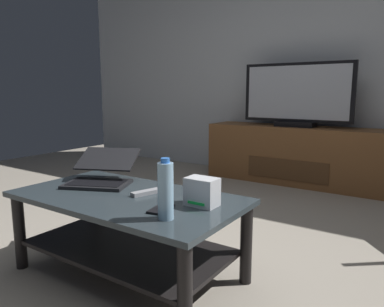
{
  "coord_description": "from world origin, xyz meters",
  "views": [
    {
      "loc": [
        1.14,
        -1.49,
        0.95
      ],
      "look_at": [
        -0.04,
        0.29,
        0.58
      ],
      "focal_mm": 33.63,
      "sensor_mm": 36.0,
      "label": 1
    }
  ],
  "objects_px": {
    "coffee_table": "(128,220)",
    "laptop": "(102,173)",
    "cell_phone": "(161,209)",
    "television": "(297,96)",
    "tv_remote": "(146,192)",
    "media_cabinet": "(294,155)",
    "water_bottle_near": "(166,190)",
    "router_box": "(202,192)"
  },
  "relations": [
    {
      "from": "media_cabinet",
      "to": "cell_phone",
      "type": "relative_size",
      "value": 13.11
    },
    {
      "from": "laptop",
      "to": "television",
      "type": "bearing_deg",
      "value": 80.52
    },
    {
      "from": "media_cabinet",
      "to": "water_bottle_near",
      "type": "relative_size",
      "value": 7.18
    },
    {
      "from": "cell_phone",
      "to": "laptop",
      "type": "bearing_deg",
      "value": 152.42
    },
    {
      "from": "laptop",
      "to": "media_cabinet",
      "type": "bearing_deg",
      "value": 80.61
    },
    {
      "from": "router_box",
      "to": "tv_remote",
      "type": "xyz_separation_m",
      "value": [
        -0.34,
        -0.0,
        -0.06
      ]
    },
    {
      "from": "coffee_table",
      "to": "cell_phone",
      "type": "bearing_deg",
      "value": -16.47
    },
    {
      "from": "television",
      "to": "cell_phone",
      "type": "height_order",
      "value": "television"
    },
    {
      "from": "laptop",
      "to": "cell_phone",
      "type": "relative_size",
      "value": 3.52
    },
    {
      "from": "laptop",
      "to": "cell_phone",
      "type": "xyz_separation_m",
      "value": [
        0.59,
        -0.19,
        -0.05
      ]
    },
    {
      "from": "media_cabinet",
      "to": "laptop",
      "type": "distance_m",
      "value": 2.35
    },
    {
      "from": "coffee_table",
      "to": "laptop",
      "type": "xyz_separation_m",
      "value": [
        -0.3,
        0.11,
        0.19
      ]
    },
    {
      "from": "tv_remote",
      "to": "coffee_table",
      "type": "bearing_deg",
      "value": -119.35
    },
    {
      "from": "coffee_table",
      "to": "water_bottle_near",
      "type": "bearing_deg",
      "value": -23.34
    },
    {
      "from": "media_cabinet",
      "to": "laptop",
      "type": "relative_size",
      "value": 3.73
    },
    {
      "from": "media_cabinet",
      "to": "tv_remote",
      "type": "xyz_separation_m",
      "value": [
        -0.01,
        -2.36,
        0.14
      ]
    },
    {
      "from": "media_cabinet",
      "to": "television",
      "type": "bearing_deg",
      "value": -90.0
    },
    {
      "from": "media_cabinet",
      "to": "laptop",
      "type": "bearing_deg",
      "value": -99.39
    },
    {
      "from": "cell_phone",
      "to": "tv_remote",
      "type": "height_order",
      "value": "tv_remote"
    },
    {
      "from": "media_cabinet",
      "to": "tv_remote",
      "type": "distance_m",
      "value": 2.36
    },
    {
      "from": "television",
      "to": "cell_phone",
      "type": "relative_size",
      "value": 7.99
    },
    {
      "from": "media_cabinet",
      "to": "water_bottle_near",
      "type": "height_order",
      "value": "water_bottle_near"
    },
    {
      "from": "router_box",
      "to": "water_bottle_near",
      "type": "relative_size",
      "value": 0.57
    },
    {
      "from": "router_box",
      "to": "television",
      "type": "bearing_deg",
      "value": 97.88
    },
    {
      "from": "laptop",
      "to": "tv_remote",
      "type": "bearing_deg",
      "value": -6.41
    },
    {
      "from": "router_box",
      "to": "tv_remote",
      "type": "relative_size",
      "value": 0.92
    },
    {
      "from": "laptop",
      "to": "tv_remote",
      "type": "relative_size",
      "value": 3.08
    },
    {
      "from": "media_cabinet",
      "to": "cell_phone",
      "type": "bearing_deg",
      "value": -85.3
    },
    {
      "from": "router_box",
      "to": "cell_phone",
      "type": "bearing_deg",
      "value": -126.77
    },
    {
      "from": "water_bottle_near",
      "to": "tv_remote",
      "type": "relative_size",
      "value": 1.6
    },
    {
      "from": "cell_phone",
      "to": "media_cabinet",
      "type": "bearing_deg",
      "value": 85.38
    },
    {
      "from": "television",
      "to": "cell_phone",
      "type": "bearing_deg",
      "value": -85.26
    },
    {
      "from": "laptop",
      "to": "cell_phone",
      "type": "bearing_deg",
      "value": -18.26
    },
    {
      "from": "coffee_table",
      "to": "television",
      "type": "distance_m",
      "value": 2.48
    },
    {
      "from": "coffee_table",
      "to": "laptop",
      "type": "relative_size",
      "value": 2.4
    },
    {
      "from": "cell_phone",
      "to": "router_box",
      "type": "bearing_deg",
      "value": 43.91
    },
    {
      "from": "water_bottle_near",
      "to": "television",
      "type": "bearing_deg",
      "value": 96.53
    },
    {
      "from": "television",
      "to": "tv_remote",
      "type": "height_order",
      "value": "television"
    },
    {
      "from": "television",
      "to": "laptop",
      "type": "bearing_deg",
      "value": -99.48
    },
    {
      "from": "television",
      "to": "cell_phone",
      "type": "xyz_separation_m",
      "value": [
        0.21,
        -2.49,
        -0.47
      ]
    },
    {
      "from": "laptop",
      "to": "tv_remote",
      "type": "xyz_separation_m",
      "value": [
        0.37,
        -0.04,
        -0.05
      ]
    },
    {
      "from": "router_box",
      "to": "tv_remote",
      "type": "distance_m",
      "value": 0.34
    }
  ]
}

